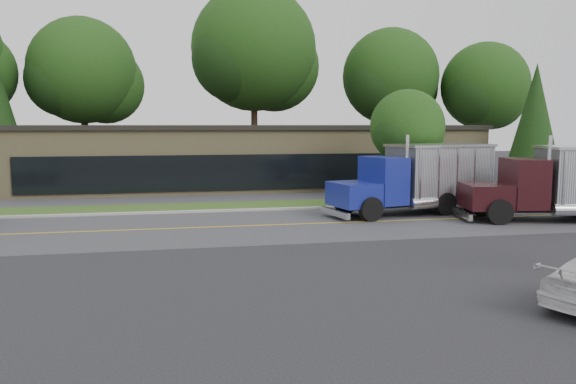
% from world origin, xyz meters
% --- Properties ---
extents(ground, '(140.00, 140.00, 0.00)m').
position_xyz_m(ground, '(0.00, 0.00, 0.00)').
color(ground, '#2F2F34').
rests_on(ground, ground).
extents(road, '(60.00, 8.00, 0.02)m').
position_xyz_m(road, '(0.00, 9.00, 0.00)').
color(road, '#505055').
rests_on(road, ground).
extents(center_line, '(60.00, 0.12, 0.01)m').
position_xyz_m(center_line, '(0.00, 9.00, 0.00)').
color(center_line, gold).
rests_on(center_line, ground).
extents(curb, '(60.00, 0.30, 0.12)m').
position_xyz_m(curb, '(0.00, 13.20, 0.00)').
color(curb, '#9E9E99').
rests_on(curb, ground).
extents(grass_verge, '(60.00, 3.40, 0.03)m').
position_xyz_m(grass_verge, '(0.00, 15.00, 0.00)').
color(grass_verge, '#35561D').
rests_on(grass_verge, ground).
extents(far_parking, '(60.00, 7.00, 0.02)m').
position_xyz_m(far_parking, '(0.00, 20.00, 0.00)').
color(far_parking, '#505055').
rests_on(far_parking, ground).
extents(strip_mall, '(32.00, 12.00, 4.00)m').
position_xyz_m(strip_mall, '(2.00, 26.00, 2.00)').
color(strip_mall, '#9A885E').
rests_on(strip_mall, ground).
extents(tree_far_b, '(9.08, 8.54, 12.95)m').
position_xyz_m(tree_far_b, '(-9.86, 34.11, 8.26)').
color(tree_far_b, '#382619').
rests_on(tree_far_b, ground).
extents(tree_far_c, '(11.28, 10.61, 16.08)m').
position_xyz_m(tree_far_c, '(4.17, 34.14, 10.27)').
color(tree_far_c, '#382619').
rests_on(tree_far_c, ground).
extents(tree_far_d, '(8.94, 8.42, 12.76)m').
position_xyz_m(tree_far_d, '(16.14, 33.11, 8.14)').
color(tree_far_d, '#382619').
rests_on(tree_far_d, ground).
extents(tree_far_e, '(8.06, 7.58, 11.49)m').
position_xyz_m(tree_far_e, '(24.12, 31.10, 7.33)').
color(tree_far_e, '#382619').
rests_on(tree_far_e, ground).
extents(evergreen_right, '(3.63, 3.63, 8.25)m').
position_xyz_m(evergreen_right, '(20.00, 18.00, 4.53)').
color(evergreen_right, '#382619').
rests_on(evergreen_right, ground).
extents(tree_verge, '(4.41, 4.15, 6.29)m').
position_xyz_m(tree_verge, '(10.07, 15.05, 4.00)').
color(tree_verge, '#382619').
rests_on(tree_verge, ground).
extents(dump_truck_blue, '(8.58, 4.28, 3.36)m').
position_xyz_m(dump_truck_blue, '(9.02, 10.96, 1.81)').
color(dump_truck_blue, black).
rests_on(dump_truck_blue, ground).
extents(dump_truck_maroon, '(9.00, 4.15, 3.36)m').
position_xyz_m(dump_truck_maroon, '(14.89, 7.60, 1.81)').
color(dump_truck_maroon, black).
rests_on(dump_truck_maroon, ground).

